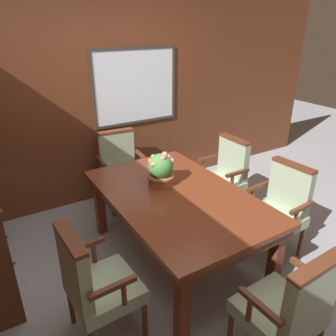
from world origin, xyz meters
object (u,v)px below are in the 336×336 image
chair_right_near (280,207)px  potted_plant (161,170)px  dining_table (176,203)px  chair_head_far (121,166)px  chair_left_near (94,282)px  chair_head_near (289,308)px  chair_right_far (224,174)px

chair_right_near → potted_plant: bearing=-128.5°
dining_table → chair_head_far: size_ratio=1.94×
chair_left_near → potted_plant: potted_plant is taller
chair_head_far → chair_right_near: bearing=-57.5°
chair_right_near → chair_head_near: bearing=-49.8°
chair_right_near → chair_head_far: same height
chair_left_near → potted_plant: bearing=-56.8°
chair_head_far → potted_plant: potted_plant is taller
potted_plant → chair_left_near: bearing=-144.1°
chair_right_far → chair_left_near: 2.10m
chair_left_near → chair_head_far: bearing=-31.9°
chair_head_far → chair_left_near: size_ratio=1.00×
chair_right_far → chair_head_far: bearing=-132.5°
chair_right_far → chair_head_far: (-0.94, 0.86, 0.00)m
chair_left_near → potted_plant: size_ratio=2.91×
chair_head_far → potted_plant: 1.11m
chair_head_near → potted_plant: potted_plant is taller
chair_left_near → chair_head_near: size_ratio=1.00×
chair_right_far → chair_right_near: same height
chair_right_near → dining_table: bearing=-117.9°
chair_head_near → chair_left_near: bearing=-43.5°
dining_table → chair_right_far: chair_right_far is taller
chair_head_near → chair_right_near: bearing=-138.3°
dining_table → chair_left_near: bearing=-155.7°
chair_right_near → chair_head_far: 1.94m
dining_table → chair_left_near: 1.06m
chair_right_near → potted_plant: (-0.95, 0.66, 0.37)m
chair_left_near → potted_plant: 1.21m
dining_table → chair_head_near: (0.02, -1.29, -0.12)m
dining_table → chair_right_near: bearing=-24.2°
chair_right_near → chair_head_near: (-0.91, -0.88, 0.00)m
chair_right_far → chair_head_near: (-0.93, -1.72, 0.00)m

